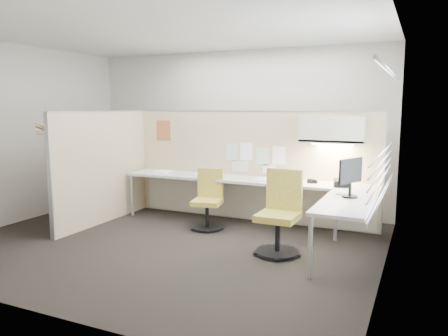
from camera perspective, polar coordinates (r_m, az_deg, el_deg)
The scene contains 26 objects.
floor at distance 6.08m, azimuth -7.23°, elevation -9.62°, with size 5.50×4.50×0.01m, color black.
ceiling at distance 5.88m, azimuth -7.74°, elevation 17.48°, with size 5.50×4.50×0.01m, color white.
wall_back at distance 7.81m, azimuth 1.35°, elevation 4.85°, with size 5.50×0.02×2.80m, color beige.
wall_front at distance 4.10m, azimuth -24.43°, elevation 1.25°, with size 5.50×0.02×2.80m, color beige.
wall_left at distance 7.64m, azimuth -25.28°, elevation 4.02°, with size 0.02×4.50×2.80m, color beige.
wall_right at distance 4.94m, azimuth 20.69°, elevation 2.49°, with size 0.02×4.50×2.80m, color beige.
window_pane at distance 4.93m, azimuth 20.49°, elevation 4.24°, with size 0.01×2.80×1.30m, color #A8B6C3.
partition_back at distance 7.05m, azimuth 3.35°, elevation 0.21°, with size 4.10×0.06×1.75m, color beige.
partition_left at distance 7.16m, azimuth -15.47°, elevation 0.05°, with size 0.06×2.20×1.75m, color beige.
desk at distance 6.53m, azimuth 4.93°, elevation -2.87°, with size 4.00×2.07×0.73m.
overhead_bin at distance 6.42m, azimuth 14.04°, elevation 4.91°, with size 0.90×0.36×0.38m, color beige.
task_light_strip at distance 6.43m, azimuth 13.98°, elevation 3.04°, with size 0.60×0.06×0.02m, color #FFEABF.
pinned_papers at distance 6.97m, azimuth 3.87°, elevation 1.43°, with size 1.01×0.00×0.47m.
poster at distance 7.70m, azimuth -7.91°, elevation 4.88°, with size 0.28×0.00×0.35m, color orange.
chair_left at distance 6.61m, azimuth -2.08°, elevation -4.36°, with size 0.49×0.50×0.89m.
chair_right at distance 5.53m, azimuth 7.30°, elevation -6.16°, with size 0.55×0.55×1.04m.
monitor at distance 5.52m, azimuth 16.20°, elevation -0.90°, with size 0.21×0.42×0.48m.
phone at distance 6.26m, azimuth 15.02°, elevation -1.90°, with size 0.25×0.23×0.12m.
stapler at distance 6.45m, azimuth 11.48°, elevation -1.76°, with size 0.14×0.04×0.05m, color black.
tape_dispenser at distance 6.45m, azimuth 11.29°, elevation -1.70°, with size 0.10×0.06×0.06m, color black.
coat_hook at distance 6.45m, azimuth -21.85°, elevation 3.68°, with size 0.18×0.48×1.43m.
paper_stack_0 at distance 7.40m, azimuth -8.03°, elevation -0.49°, with size 0.23×0.30×0.03m, color white.
paper_stack_1 at distance 7.16m, azimuth -2.99°, elevation -0.76°, with size 0.23×0.30×0.02m, color white.
paper_stack_2 at distance 6.70m, azimuth 5.09°, elevation -1.43°, with size 0.23×0.30×0.01m, color white.
paper_stack_3 at distance 6.42m, azimuth 8.84°, elevation -1.86°, with size 0.23×0.30×0.02m, color white.
paper_stack_4 at distance 5.82m, azimuth 15.60°, elevation -3.08°, with size 0.23×0.30×0.02m, color white.
Camera 1 is at (3.09, -4.91, 1.83)m, focal length 35.00 mm.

